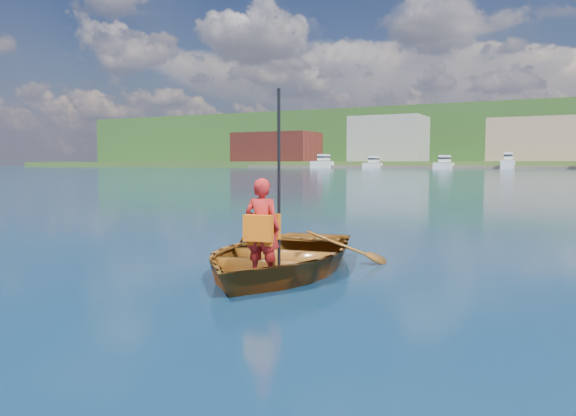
{
  "coord_description": "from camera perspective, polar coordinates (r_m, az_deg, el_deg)",
  "views": [
    {
      "loc": [
        2.28,
        -7.09,
        1.43
      ],
      "look_at": [
        -1.02,
        -0.61,
        0.85
      ],
      "focal_mm": 35.0,
      "sensor_mm": 36.0,
      "label": 1
    }
  ],
  "objects": [
    {
      "name": "ground",
      "position": [
        7.59,
        9.09,
        -6.39
      ],
      "size": [
        600.0,
        600.0,
        0.0
      ],
      "color": "#10253F",
      "rests_on": "ground"
    },
    {
      "name": "rowboat",
      "position": [
        7.44,
        -0.97,
        -4.87
      ],
      "size": [
        2.91,
        3.8,
        0.73
      ],
      "color": "brown",
      "rests_on": "ground"
    },
    {
      "name": "child_paddler",
      "position": [
        6.49,
        -2.61,
        -2.02
      ],
      "size": [
        0.45,
        0.37,
        2.19
      ],
      "color": "red",
      "rests_on": "ground"
    },
    {
      "name": "shoreline",
      "position": [
        243.88,
        26.64,
        6.17
      ],
      "size": [
        400.0,
        140.0,
        22.0
      ],
      "color": "#2E5821",
      "rests_on": "ground"
    },
    {
      "name": "dock",
      "position": [
        155.57,
        22.62,
        3.83
      ],
      "size": [
        160.01,
        4.61,
        0.8
      ],
      "color": "brown",
      "rests_on": "ground"
    },
    {
      "name": "waterfront_buildings",
      "position": [
        172.5,
        23.83,
        6.27
      ],
      "size": [
        202.0,
        16.0,
        14.0
      ],
      "color": "brown",
      "rests_on": "ground"
    }
  ]
}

